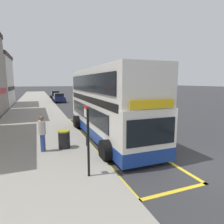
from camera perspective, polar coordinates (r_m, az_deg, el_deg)
ground_plane at (r=38.22m, az=-11.22°, el=3.36°), size 260.00×260.00×0.00m
pavement_near at (r=37.63m, az=-21.79°, el=2.92°), size 6.00×76.00×0.14m
double_decker_bus at (r=12.47m, az=-1.57°, el=1.93°), size 3.27×10.60×4.40m
bus_bay_markings at (r=12.79m, az=-1.95°, el=-7.32°), size 2.85×13.93×0.01m
bus_stop_sign at (r=7.07m, az=-7.23°, el=-6.84°), size 0.09×0.51×2.57m
parked_car_navy_ahead at (r=35.37m, az=-15.46°, el=4.08°), size 2.09×4.20×1.62m
parked_car_black_far at (r=44.69m, az=-16.40°, el=4.98°), size 2.09×4.20×1.62m
parked_car_silver_distant at (r=31.84m, az=0.01°, el=3.90°), size 2.09×4.20×1.62m
pedestrian_waiting_near_sign at (r=10.15m, az=-19.94°, el=-5.62°), size 0.34×0.34×1.80m
litter_bin at (r=10.48m, az=-13.99°, el=-7.77°), size 0.63×0.63×0.95m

